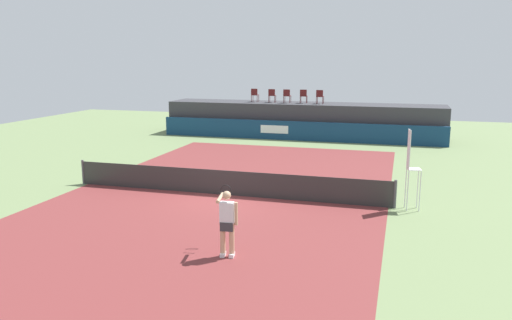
% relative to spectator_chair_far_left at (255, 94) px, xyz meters
% --- Properties ---
extents(ground_plane, '(48.00, 48.00, 0.00)m').
position_rel_spectator_chair_far_left_xyz_m(ground_plane, '(3.31, -12.27, -2.69)').
color(ground_plane, '#6B7F51').
extents(court_inner, '(12.00, 22.00, 0.00)m').
position_rel_spectator_chair_far_left_xyz_m(court_inner, '(3.31, -15.27, -2.69)').
color(court_inner, maroon).
rests_on(court_inner, ground).
extents(sponsor_wall, '(18.00, 0.22, 1.20)m').
position_rel_spectator_chair_far_left_xyz_m(sponsor_wall, '(3.30, -1.77, -2.09)').
color(sponsor_wall, navy).
rests_on(sponsor_wall, ground).
extents(spectator_platform, '(18.00, 2.80, 2.20)m').
position_rel_spectator_chair_far_left_xyz_m(spectator_platform, '(3.31, 0.03, -1.59)').
color(spectator_platform, '#38383D').
rests_on(spectator_platform, ground).
extents(spectator_chair_far_left, '(0.44, 0.44, 0.89)m').
position_rel_spectator_chair_far_left_xyz_m(spectator_chair_far_left, '(0.00, 0.00, 0.00)').
color(spectator_chair_far_left, '#561919').
rests_on(spectator_chair_far_left, spectator_platform).
extents(spectator_chair_left, '(0.47, 0.47, 0.89)m').
position_rel_spectator_chair_far_left_xyz_m(spectator_chair_left, '(1.23, -0.15, 0.00)').
color(spectator_chair_left, '#561919').
rests_on(spectator_chair_left, spectator_platform).
extents(spectator_chair_center, '(0.44, 0.44, 0.89)m').
position_rel_spectator_chair_far_left_xyz_m(spectator_chair_center, '(2.26, -0.21, 0.00)').
color(spectator_chair_center, '#561919').
rests_on(spectator_chair_center, spectator_platform).
extents(spectator_chair_right, '(0.47, 0.47, 0.89)m').
position_rel_spectator_chair_far_left_xyz_m(spectator_chair_right, '(3.33, -0.07, 0.00)').
color(spectator_chair_right, '#561919').
rests_on(spectator_chair_right, spectator_platform).
extents(spectator_chair_far_right, '(0.45, 0.45, 0.89)m').
position_rel_spectator_chair_far_left_xyz_m(spectator_chair_far_right, '(4.43, -0.21, 0.00)').
color(spectator_chair_far_right, '#561919').
rests_on(spectator_chair_far_right, spectator_platform).
extents(umpire_chair, '(0.51, 0.51, 2.76)m').
position_rel_spectator_chair_far_left_xyz_m(umpire_chair, '(9.97, -15.28, -1.11)').
color(umpire_chair, white).
rests_on(umpire_chair, ground).
extents(tennis_net, '(12.40, 0.02, 0.95)m').
position_rel_spectator_chair_far_left_xyz_m(tennis_net, '(3.31, -15.27, -2.22)').
color(tennis_net, '#2D2D2D').
rests_on(tennis_net, ground).
extents(net_post_near, '(0.10, 0.10, 1.00)m').
position_rel_spectator_chair_far_left_xyz_m(net_post_near, '(-2.89, -15.27, -2.19)').
color(net_post_near, '#4C4C51').
rests_on(net_post_near, ground).
extents(net_post_far, '(0.10, 0.10, 1.00)m').
position_rel_spectator_chair_far_left_xyz_m(net_post_far, '(9.51, -15.27, -2.19)').
color(net_post_far, '#4C4C51').
rests_on(net_post_far, ground).
extents(tennis_player, '(0.80, 1.12, 1.77)m').
position_rel_spectator_chair_far_left_xyz_m(tennis_player, '(5.39, -20.97, -1.73)').
color(tennis_player, white).
rests_on(tennis_player, court_inner).
extents(tennis_ball, '(0.07, 0.07, 0.07)m').
position_rel_spectator_chair_far_left_xyz_m(tennis_ball, '(2.49, -13.57, -2.66)').
color(tennis_ball, '#D8EA33').
rests_on(tennis_ball, court_inner).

